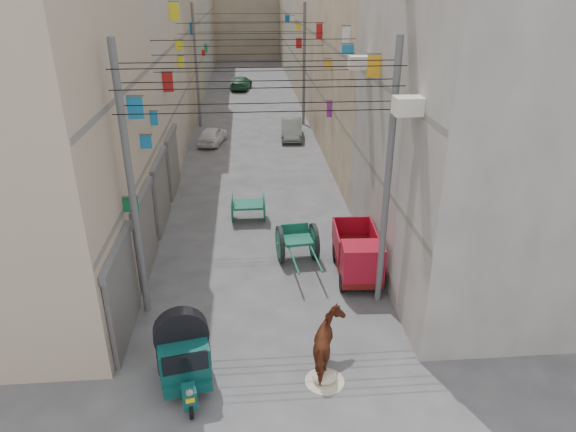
{
  "coord_description": "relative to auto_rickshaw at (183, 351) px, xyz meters",
  "views": [
    {
      "loc": [
        -0.35,
        -7.46,
        9.24
      ],
      "look_at": [
        0.78,
        6.5,
        2.8
      ],
      "focal_mm": 32.0,
      "sensor_mm": 36.0,
      "label": 1
    }
  ],
  "objects": [
    {
      "name": "distant_car_grey",
      "position": [
        4.57,
        21.84,
        -0.36
      ],
      "size": [
        1.52,
        3.74,
        1.2
      ],
      "primitive_type": "imported",
      "rotation": [
        0.0,
        0.0,
        -0.07
      ],
      "color": "slate",
      "rests_on": "ground"
    },
    {
      "name": "feed_sack",
      "position": [
        3.5,
        -0.29,
        -0.81
      ],
      "size": [
        0.62,
        0.5,
        0.31
      ],
      "primitive_type": "ellipsoid",
      "color": "beige",
      "rests_on": "ground"
    },
    {
      "name": "ac_units",
      "position": [
        5.76,
        4.91,
        6.47
      ],
      "size": [
        0.7,
        6.55,
        3.35
      ],
      "color": "silver",
      "rests_on": "ground"
    },
    {
      "name": "horse",
      "position": [
        3.67,
        0.24,
        -0.23
      ],
      "size": [
        1.12,
        1.86,
        1.47
      ],
      "primitive_type": "imported",
      "rotation": [
        0.0,
        0.0,
        2.94
      ],
      "color": "brown",
      "rests_on": "ground"
    },
    {
      "name": "second_cart",
      "position": [
        1.68,
        9.49,
        -0.31
      ],
      "size": [
        1.4,
        1.24,
        1.24
      ],
      "rotation": [
        0.0,
        0.0,
        -0.0
      ],
      "color": "#145A45",
      "rests_on": "ground"
    },
    {
      "name": "distant_car_green",
      "position": [
        1.3,
        38.49,
        -0.39
      ],
      "size": [
        2.23,
        4.19,
        1.16
      ],
      "primitive_type": "imported",
      "rotation": [
        0.0,
        0.0,
        2.98
      ],
      "color": "#1E5832",
      "rests_on": "ground"
    },
    {
      "name": "utility_poles",
      "position": [
        2.11,
        14.24,
        3.03
      ],
      "size": [
        7.4,
        22.2,
        8.0
      ],
      "color": "#59595B",
      "rests_on": "ground"
    },
    {
      "name": "overhead_cables",
      "position": [
        2.11,
        11.64,
        5.8
      ],
      "size": [
        7.4,
        22.52,
        1.12
      ],
      "color": "black",
      "rests_on": "ground"
    },
    {
      "name": "end_cap_building",
      "position": [
        2.11,
        63.24,
        5.53
      ],
      "size": [
        22.0,
        10.0,
        13.0
      ],
      "primitive_type": "cube",
      "color": "#B4A78E",
      "rests_on": "ground"
    },
    {
      "name": "auto_rickshaw",
      "position": [
        0.0,
        0.0,
        0.0
      ],
      "size": [
        1.64,
        2.41,
        1.64
      ],
      "rotation": [
        0.0,
        0.0,
        0.2
      ],
      "color": "black",
      "rests_on": "ground"
    },
    {
      "name": "distant_car_white",
      "position": [
        -0.41,
        20.93,
        -0.43
      ],
      "size": [
        1.95,
        3.35,
        1.07
      ],
      "primitive_type": "imported",
      "rotation": [
        0.0,
        0.0,
        2.91
      ],
      "color": "white",
      "rests_on": "ground"
    },
    {
      "name": "signboards",
      "position": [
        2.1,
        18.9,
        2.46
      ],
      "size": [
        8.22,
        40.52,
        5.67
      ],
      "color": "yellow",
      "rests_on": "ground"
    },
    {
      "name": "tonga_cart",
      "position": [
        3.41,
        6.01,
        -0.27
      ],
      "size": [
        1.51,
        3.05,
        1.34
      ],
      "rotation": [
        0.0,
        0.0,
        0.1
      ],
      "color": "black",
      "rests_on": "ground"
    },
    {
      "name": "building_row_left",
      "position": [
        -5.88,
        31.36,
        5.49
      ],
      "size": [
        8.0,
        62.0,
        14.0
      ],
      "color": "tan",
      "rests_on": "ground"
    },
    {
      "name": "mini_truck",
      "position": [
        5.3,
        4.43,
        -0.15
      ],
      "size": [
        1.49,
        3.08,
        1.7
      ],
      "rotation": [
        0.0,
        0.0,
        -0.05
      ],
      "color": "black",
      "rests_on": "ground"
    },
    {
      "name": "shutters_left",
      "position": [
        -1.8,
        7.61,
        0.53
      ],
      "size": [
        0.18,
        14.4,
        2.88
      ],
      "color": "#4F5055",
      "rests_on": "ground"
    },
    {
      "name": "building_row_right",
      "position": [
        10.11,
        31.36,
        5.49
      ],
      "size": [
        8.0,
        62.0,
        14.0
      ],
      "color": "#A7A39C",
      "rests_on": "ground"
    }
  ]
}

